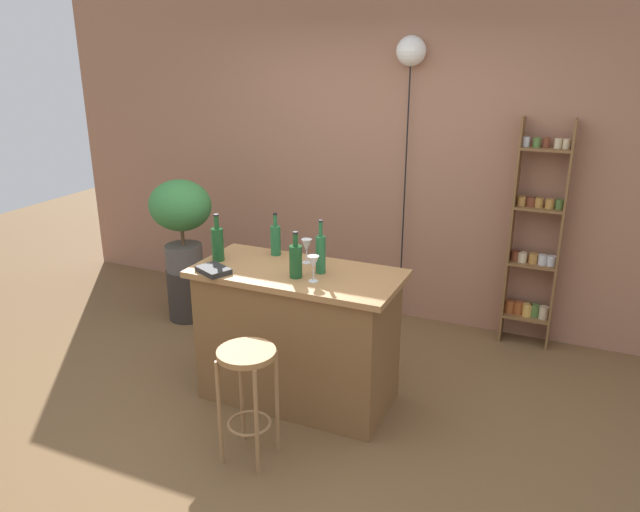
{
  "coord_description": "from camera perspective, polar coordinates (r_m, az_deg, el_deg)",
  "views": [
    {
      "loc": [
        1.63,
        -2.98,
        2.3
      ],
      "look_at": [
        0.05,
        0.55,
        0.95
      ],
      "focal_mm": 34.29,
      "sensor_mm": 36.0,
      "label": 1
    }
  ],
  "objects": [
    {
      "name": "bottle_sauce_amber",
      "position": [
        4.18,
        -4.17,
        1.57
      ],
      "size": [
        0.07,
        0.07,
        0.3
      ],
      "color": "#236638",
      "rests_on": "kitchen_counter"
    },
    {
      "name": "potted_plant",
      "position": [
        5.27,
        -12.87,
        3.82
      ],
      "size": [
        0.54,
        0.48,
        0.79
      ],
      "color": "#514C47",
      "rests_on": "plant_stool"
    },
    {
      "name": "wine_glass_center",
      "position": [
        4.01,
        -1.26,
        0.94
      ],
      "size": [
        0.07,
        0.07,
        0.16
      ],
      "color": "silver",
      "rests_on": "kitchen_counter"
    },
    {
      "name": "wine_glass_left",
      "position": [
        3.7,
        -0.63,
        -0.69
      ],
      "size": [
        0.07,
        0.07,
        0.16
      ],
      "color": "silver",
      "rests_on": "kitchen_counter"
    },
    {
      "name": "kitchen_counter",
      "position": [
        4.1,
        -2.08,
        -7.42
      ],
      "size": [
        1.35,
        0.65,
        0.93
      ],
      "color": "brown",
      "rests_on": "ground"
    },
    {
      "name": "bottle_olive_oil",
      "position": [
        3.83,
        0.06,
        0.27
      ],
      "size": [
        0.06,
        0.06,
        0.35
      ],
      "color": "#236638",
      "rests_on": "kitchen_counter"
    },
    {
      "name": "bottle_spirits_clear",
      "position": [
        4.12,
        -9.53,
        1.2
      ],
      "size": [
        0.08,
        0.08,
        0.32
      ],
      "color": "#194C23",
      "rests_on": "kitchen_counter"
    },
    {
      "name": "back_wall",
      "position": [
        5.27,
        5.79,
        9.25
      ],
      "size": [
        6.4,
        0.1,
        2.8
      ],
      "primitive_type": "cube",
      "color": "#9E6B51",
      "rests_on": "ground"
    },
    {
      "name": "pendant_globe_light",
      "position": [
        5.02,
        8.48,
        18.08
      ],
      "size": [
        0.23,
        0.23,
        2.37
      ],
      "color": "black",
      "rests_on": "ground"
    },
    {
      "name": "bottle_vinegar",
      "position": [
        3.77,
        -2.28,
        -0.4
      ],
      "size": [
        0.08,
        0.08,
        0.3
      ],
      "color": "#194C23",
      "rests_on": "kitchen_counter"
    },
    {
      "name": "cookbook",
      "position": [
        3.93,
        -9.91,
        -1.3
      ],
      "size": [
        0.25,
        0.22,
        0.03
      ],
      "primitive_type": "cube",
      "rotation": [
        0.0,
        0.0,
        -0.44
      ],
      "color": "black",
      "rests_on": "kitchen_counter"
    },
    {
      "name": "ground",
      "position": [
        4.1,
        -3.9,
        -14.97
      ],
      "size": [
        12.0,
        12.0,
        0.0
      ],
      "primitive_type": "plane",
      "color": "brown"
    },
    {
      "name": "spice_shelf",
      "position": [
        4.99,
        19.43,
        1.32
      ],
      "size": [
        0.38,
        0.18,
        1.8
      ],
      "color": "brown",
      "rests_on": "ground"
    },
    {
      "name": "bar_stool",
      "position": [
        3.53,
        -6.79,
        -11.32
      ],
      "size": [
        0.33,
        0.33,
        0.69
      ],
      "color": "#997047",
      "rests_on": "ground"
    },
    {
      "name": "plant_stool",
      "position": [
        5.5,
        -12.31,
        -3.46
      ],
      "size": [
        0.33,
        0.33,
        0.45
      ],
      "primitive_type": "cylinder",
      "color": "#2D2823",
      "rests_on": "ground"
    }
  ]
}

